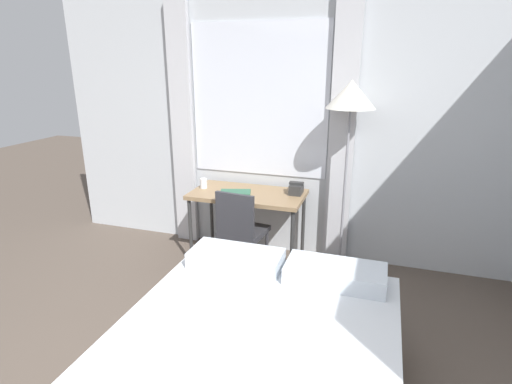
{
  "coord_description": "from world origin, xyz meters",
  "views": [
    {
      "loc": [
        0.85,
        -1.03,
        1.96
      ],
      "look_at": [
        -0.16,
        2.11,
        0.89
      ],
      "focal_mm": 28.0,
      "sensor_mm": 36.0,
      "label": 1
    }
  ],
  "objects_px": {
    "standing_lamp": "(351,104)",
    "telephone": "(296,189)",
    "bed": "(250,379)",
    "book": "(235,192)",
    "desk": "(248,199)",
    "mug": "(204,183)",
    "desk_chair": "(241,228)"
  },
  "relations": [
    {
      "from": "book",
      "to": "mug",
      "type": "relative_size",
      "value": 3.27
    },
    {
      "from": "desk_chair",
      "to": "telephone",
      "type": "bearing_deg",
      "value": 47.84
    },
    {
      "from": "mug",
      "to": "desk",
      "type": "bearing_deg",
      "value": -0.49
    },
    {
      "from": "standing_lamp",
      "to": "mug",
      "type": "distance_m",
      "value": 1.63
    },
    {
      "from": "desk",
      "to": "mug",
      "type": "xyz_separation_m",
      "value": [
        -0.48,
        0.0,
        0.12
      ]
    },
    {
      "from": "standing_lamp",
      "to": "telephone",
      "type": "height_order",
      "value": "standing_lamp"
    },
    {
      "from": "desk_chair",
      "to": "bed",
      "type": "bearing_deg",
      "value": -61.32
    },
    {
      "from": "bed",
      "to": "book",
      "type": "height_order",
      "value": "book"
    },
    {
      "from": "bed",
      "to": "book",
      "type": "xyz_separation_m",
      "value": [
        -0.75,
        1.77,
        0.48
      ]
    },
    {
      "from": "mug",
      "to": "standing_lamp",
      "type": "bearing_deg",
      "value": 3.48
    },
    {
      "from": "telephone",
      "to": "desk",
      "type": "bearing_deg",
      "value": -166.68
    },
    {
      "from": "desk_chair",
      "to": "standing_lamp",
      "type": "xyz_separation_m",
      "value": [
        0.9,
        0.36,
        1.14
      ]
    },
    {
      "from": "bed",
      "to": "mug",
      "type": "xyz_separation_m",
      "value": [
        -1.12,
        1.84,
        0.52
      ]
    },
    {
      "from": "desk",
      "to": "book",
      "type": "height_order",
      "value": "book"
    },
    {
      "from": "telephone",
      "to": "book",
      "type": "distance_m",
      "value": 0.6
    },
    {
      "from": "bed",
      "to": "book",
      "type": "relative_size",
      "value": 5.9
    },
    {
      "from": "standing_lamp",
      "to": "telephone",
      "type": "bearing_deg",
      "value": 177.48
    },
    {
      "from": "standing_lamp",
      "to": "desk",
      "type": "bearing_deg",
      "value": -174.48
    },
    {
      "from": "bed",
      "to": "standing_lamp",
      "type": "xyz_separation_m",
      "value": [
        0.28,
        1.93,
        1.34
      ]
    },
    {
      "from": "mug",
      "to": "bed",
      "type": "bearing_deg",
      "value": -58.67
    },
    {
      "from": "mug",
      "to": "desk_chair",
      "type": "bearing_deg",
      "value": -29.01
    },
    {
      "from": "desk",
      "to": "telephone",
      "type": "bearing_deg",
      "value": 13.32
    },
    {
      "from": "desk",
      "to": "telephone",
      "type": "height_order",
      "value": "telephone"
    },
    {
      "from": "bed",
      "to": "book",
      "type": "distance_m",
      "value": 1.98
    },
    {
      "from": "bed",
      "to": "standing_lamp",
      "type": "bearing_deg",
      "value": 81.7
    },
    {
      "from": "standing_lamp",
      "to": "book",
      "type": "distance_m",
      "value": 1.35
    },
    {
      "from": "bed",
      "to": "mug",
      "type": "bearing_deg",
      "value": 121.33
    },
    {
      "from": "standing_lamp",
      "to": "book",
      "type": "height_order",
      "value": "standing_lamp"
    },
    {
      "from": "standing_lamp",
      "to": "mug",
      "type": "xyz_separation_m",
      "value": [
        -1.4,
        -0.09,
        -0.83
      ]
    },
    {
      "from": "book",
      "to": "mug",
      "type": "height_order",
      "value": "mug"
    },
    {
      "from": "desk_chair",
      "to": "telephone",
      "type": "height_order",
      "value": "telephone"
    },
    {
      "from": "telephone",
      "to": "mug",
      "type": "height_order",
      "value": "telephone"
    }
  ]
}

